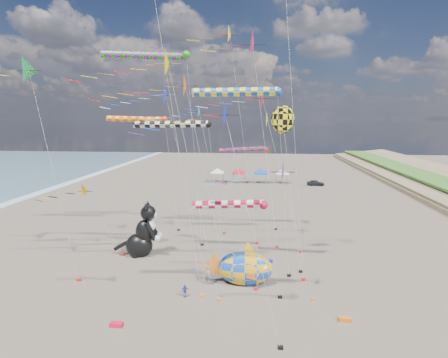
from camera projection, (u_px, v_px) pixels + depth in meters
name	position (u px, v px, depth m)	size (l,w,h in m)	color
ground	(197.00, 350.00, 22.37)	(260.00, 260.00, 0.00)	brown
delta_kite_0	(75.00, 194.00, 37.26)	(9.67, 1.82, 7.95)	#FCAE11
delta_kite_1	(281.00, 173.00, 27.03)	(7.94, 1.88, 11.73)	purple
delta_kite_2	(250.00, 43.00, 36.79)	(13.50, 3.21, 24.33)	#F02261
delta_kite_3	(235.00, 119.00, 20.31)	(8.03, 1.91, 15.91)	#1B26B6
delta_kite_4	(197.00, 115.00, 42.83)	(8.55, 1.70, 16.41)	#20BCD4
delta_kite_5	(27.00, 73.00, 29.13)	(10.73, 2.43, 19.89)	#1A8339
delta_kite_6	(186.00, 89.00, 30.24)	(10.68, 2.17, 18.57)	orange
delta_kite_8	(213.00, 37.00, 37.99)	(12.54, 2.17, 24.88)	yellow
delta_kite_10	(164.00, 98.00, 33.28)	(9.31, 2.18, 18.01)	#1C2BE3
delta_kite_11	(262.00, 99.00, 36.33)	(12.25, 2.79, 18.27)	red
delta_kite_12	(160.00, 66.00, 25.75)	(11.14, 2.26, 19.90)	yellow
windsock_0	(139.00, 120.00, 44.37)	(9.13, 0.73, 14.98)	#FF3B15
windsock_1	(148.00, 56.00, 37.85)	(10.95, 0.87, 21.85)	#258C19
windsock_2	(245.00, 150.00, 45.33)	(7.72, 0.63, 11.02)	red
windsock_3	(174.00, 125.00, 34.48)	(9.18, 0.69, 14.46)	black
windsock_4	(232.00, 205.00, 27.95)	(7.39, 0.70, 8.24)	red
windsock_5	(239.00, 93.00, 30.46)	(9.19, 0.81, 17.37)	#124DB8
angelfish_kite	(281.00, 121.00, 33.41)	(3.74, 3.02, 15.90)	yellow
cat_inflatable	(142.00, 229.00, 37.48)	(4.42, 2.21, 5.97)	black
fish_inflatable	(244.00, 268.00, 31.09)	(6.44, 2.11, 4.10)	blue
person_adult	(208.00, 276.00, 31.09)	(0.63, 0.41, 1.72)	slate
child_green	(255.00, 277.00, 31.51)	(0.53, 0.41, 1.09)	#1B722A
child_blue	(185.00, 291.00, 28.98)	(0.64, 0.27, 1.10)	#213CB4
kite_bag_0	(268.00, 261.00, 36.12)	(0.90, 0.44, 0.30)	#1425CE
kite_bag_1	(117.00, 324.00, 24.91)	(0.90, 0.44, 0.30)	red
kite_bag_2	(232.00, 281.00, 31.61)	(0.90, 0.44, 0.30)	black
kite_bag_3	(345.00, 319.00, 25.57)	(0.90, 0.44, 0.30)	orange
tent_row	(250.00, 169.00, 80.50)	(19.20, 4.20, 3.80)	white
parked_car	(316.00, 183.00, 77.48)	(1.52, 3.78, 1.29)	#26262D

